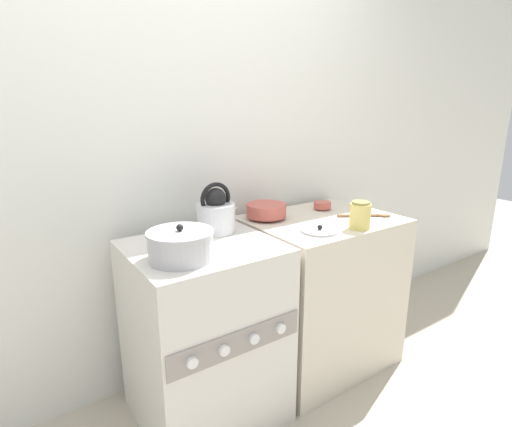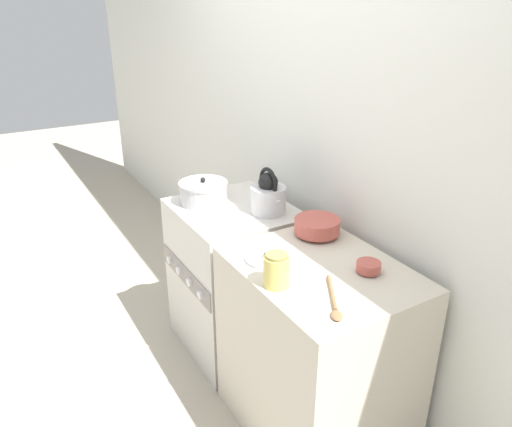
# 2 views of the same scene
# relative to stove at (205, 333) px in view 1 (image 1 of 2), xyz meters

# --- Properties ---
(wall_back) EXTENTS (7.00, 0.06, 2.50)m
(wall_back) POSITION_rel_stove_xyz_m (0.00, 0.41, 0.82)
(wall_back) COLOR silver
(wall_back) RESTS_ON ground_plane
(stove) EXTENTS (0.64, 0.60, 0.87)m
(stove) POSITION_rel_stove_xyz_m (0.00, 0.00, 0.00)
(stove) COLOR beige
(stove) RESTS_ON ground_plane
(counter) EXTENTS (0.79, 0.63, 0.86)m
(counter) POSITION_rel_stove_xyz_m (0.74, 0.02, -0.00)
(counter) COLOR beige
(counter) RESTS_ON ground_plane
(kettle) EXTENTS (0.22, 0.18, 0.24)m
(kettle) POSITION_rel_stove_xyz_m (0.15, 0.13, 0.53)
(kettle) COLOR silver
(kettle) RESTS_ON stove
(cooking_pot) EXTENTS (0.26, 0.26, 0.15)m
(cooking_pot) POSITION_rel_stove_xyz_m (-0.14, -0.10, 0.49)
(cooking_pot) COLOR #B2B2B7
(cooking_pot) RESTS_ON stove
(enamel_bowl) EXTENTS (0.21, 0.21, 0.08)m
(enamel_bowl) POSITION_rel_stove_xyz_m (0.48, 0.19, 0.48)
(enamel_bowl) COLOR #B75147
(enamel_bowl) RESTS_ON counter
(small_ceramic_bowl) EXTENTS (0.10, 0.10, 0.05)m
(small_ceramic_bowl) POSITION_rel_stove_xyz_m (0.87, 0.16, 0.46)
(small_ceramic_bowl) COLOR #B75147
(small_ceramic_bowl) RESTS_ON counter
(storage_jar) EXTENTS (0.10, 0.10, 0.14)m
(storage_jar) POSITION_rel_stove_xyz_m (0.76, -0.22, 0.50)
(storage_jar) COLOR #E0CC66
(storage_jar) RESTS_ON counter
(loose_pot_lid) EXTENTS (0.18, 0.18, 0.03)m
(loose_pot_lid) POSITION_rel_stove_xyz_m (0.57, -0.14, 0.44)
(loose_pot_lid) COLOR #B2B2B7
(loose_pot_lid) RESTS_ON counter
(wooden_spoon) EXTENTS (0.27, 0.18, 0.02)m
(wooden_spoon) POSITION_rel_stove_xyz_m (0.97, -0.10, 0.44)
(wooden_spoon) COLOR olive
(wooden_spoon) RESTS_ON counter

